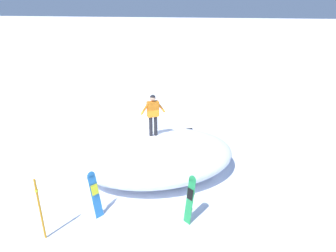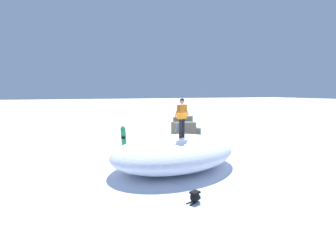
% 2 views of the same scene
% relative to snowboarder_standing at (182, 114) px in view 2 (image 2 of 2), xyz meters
% --- Properties ---
extents(ground, '(240.00, 240.00, 0.00)m').
position_rel_snowboarder_standing_xyz_m(ground, '(-0.59, -0.13, -2.42)').
color(ground, white).
extents(snow_mound, '(6.58, 7.47, 1.41)m').
position_rel_snowboarder_standing_xyz_m(snow_mound, '(-0.33, -0.20, -1.72)').
color(snow_mound, white).
rests_on(snow_mound, ground).
extents(snowboarder_standing, '(0.57, 0.93, 1.70)m').
position_rel_snowboarder_standing_xyz_m(snowboarder_standing, '(0.00, 0.00, 0.00)').
color(snowboarder_standing, black).
rests_on(snowboarder_standing, snow_mound).
extents(snowboard_primary_upright, '(0.35, 0.36, 1.62)m').
position_rel_snowboarder_standing_xyz_m(snowboard_primary_upright, '(-3.18, -1.84, -1.58)').
color(snowboard_primary_upright, '#1E8C47').
rests_on(snowboard_primary_upright, ground).
extents(snowboard_secondary_upright, '(0.40, 0.41, 1.56)m').
position_rel_snowboarder_standing_xyz_m(snowboard_secondary_upright, '(-3.39, 1.14, -1.62)').
color(snowboard_secondary_upright, '#2672BF').
rests_on(snowboard_secondary_upright, ground).
extents(backpack_near, '(0.38, 0.55, 0.35)m').
position_rel_snowboarder_standing_xyz_m(backpack_near, '(3.37, -1.12, -2.24)').
color(backpack_near, black).
rests_on(backpack_near, ground).
extents(trail_marker_pole, '(0.10, 0.10, 2.00)m').
position_rel_snowboarder_standing_xyz_m(trail_marker_pole, '(-4.64, 2.23, -1.38)').
color(trail_marker_pole, orange).
rests_on(trail_marker_pole, ground).
extents(rock_outcrop, '(2.77, 2.37, 1.46)m').
position_rel_snowboarder_standing_xyz_m(rock_outcrop, '(-7.59, 3.79, -1.79)').
color(rock_outcrop, '#6E6451').
rests_on(rock_outcrop, ground).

